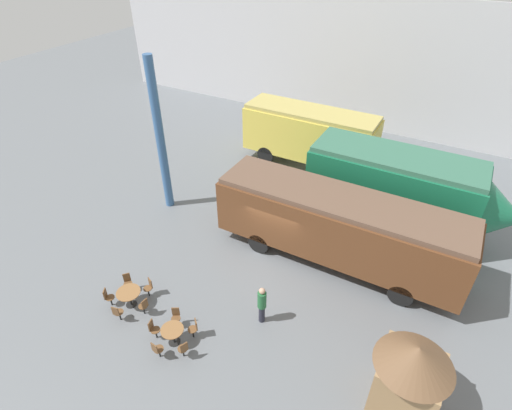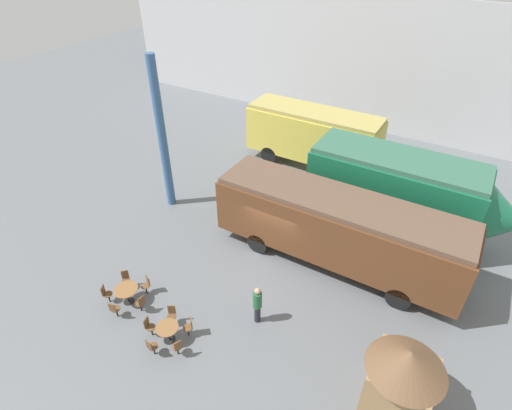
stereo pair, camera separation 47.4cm
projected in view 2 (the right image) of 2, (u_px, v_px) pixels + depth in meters
name	position (u px, v px, depth m)	size (l,w,h in m)	color
ground_plane	(273.00, 253.00, 18.71)	(80.00, 80.00, 0.00)	slate
backdrop_wall	(385.00, 69.00, 26.97)	(44.00, 0.15, 9.00)	silver
passenger_coach_vintage	(313.00, 134.00, 24.22)	(8.04, 2.50, 3.60)	#E0C64C
streamlined_locomotive	(409.00, 191.00, 18.72)	(9.61, 2.86, 4.00)	#196B47
passenger_coach_wooden	(337.00, 226.00, 17.16)	(10.79, 2.71, 3.40)	brown
cafe_table_near	(126.00, 291.00, 15.99)	(0.96, 0.96, 0.74)	black
cafe_table_mid	(168.00, 330.00, 14.52)	(0.84, 0.84, 0.74)	black
cafe_chair_0	(126.00, 278.00, 16.71)	(0.40, 0.40, 0.87)	black
cafe_chair_1	(106.00, 293.00, 16.05)	(0.40, 0.39, 0.87)	black
cafe_chair_2	(114.00, 309.00, 15.39)	(0.36, 0.38, 0.87)	black
cafe_chair_3	(141.00, 303.00, 15.64)	(0.37, 0.36, 0.87)	black
cafe_chair_4	(147.00, 284.00, 16.45)	(0.38, 0.40, 0.87)	black
cafe_chair_5	(189.00, 326.00, 14.75)	(0.40, 0.40, 0.87)	black
cafe_chair_6	(172.00, 314.00, 15.20)	(0.39, 0.40, 0.87)	black
cafe_chair_7	(149.00, 326.00, 14.76)	(0.38, 0.36, 0.87)	black
cafe_chair_8	(151.00, 346.00, 14.04)	(0.36, 0.37, 0.87)	black
cafe_chair_9	(178.00, 347.00, 14.04)	(0.40, 0.38, 0.87)	black
visitor_person	(257.00, 304.00, 15.01)	(0.34, 0.34, 1.78)	#262633
ticket_kiosk	(402.00, 379.00, 11.81)	(2.34, 2.34, 3.00)	#99754C
support_pillar	(162.00, 137.00, 19.69)	(0.44, 0.44, 8.00)	#386093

